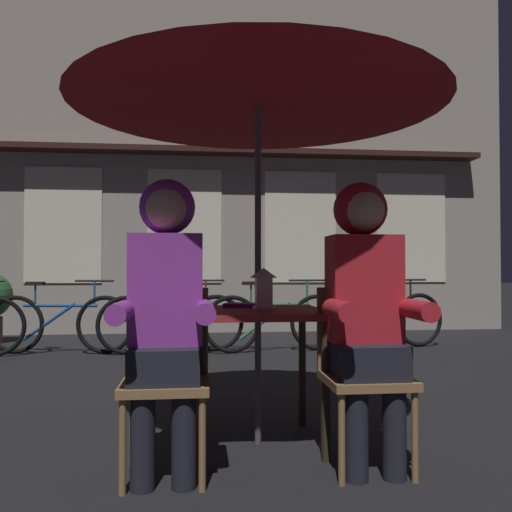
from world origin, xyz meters
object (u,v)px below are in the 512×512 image
object	(u,v)px
bicycle_fourth	(275,322)
lantern	(264,288)
bicycle_third	(172,322)
chair_right	(362,365)
patio_umbrella	(258,74)
bicycle_second	(60,323)
bicycle_fifth	(383,320)
person_left_hooded	(166,294)
person_right_hooded	(365,293)
cafe_table	(258,328)
book	(242,305)
chair_left	(166,369)

from	to	relation	value
bicycle_fourth	lantern	bearing A→B (deg)	-99.13
lantern	bicycle_third	xyz separation A→B (m)	(-0.67, 3.25, -0.51)
chair_right	bicycle_fourth	distance (m)	3.55
patio_umbrella	bicycle_second	world-z (taller)	patio_umbrella
lantern	bicycle_fifth	xyz separation A→B (m)	(1.84, 3.31, -0.51)
patio_umbrella	person_left_hooded	bearing A→B (deg)	-138.43
person_right_hooded	bicycle_fourth	xyz separation A→B (m)	(0.06, 3.61, -0.50)
chair_right	person_right_hooded	size ratio (longest dim) A/B	0.62
cafe_table	chair_right	distance (m)	0.62
bicycle_fifth	book	world-z (taller)	bicycle_fifth
lantern	bicycle_second	size ratio (longest dim) A/B	0.14
lantern	bicycle_third	world-z (taller)	lantern
lantern	person_left_hooded	bearing A→B (deg)	-141.45
cafe_table	lantern	xyz separation A→B (m)	(0.03, -0.02, 0.22)
bicycle_second	bicycle_fifth	xyz separation A→B (m)	(3.77, 0.00, 0.00)
patio_umbrella	bicycle_second	xyz separation A→B (m)	(-1.89, 3.29, -1.71)
person_right_hooded	bicycle_fifth	size ratio (longest dim) A/B	0.85
chair_right	bicycle_fifth	size ratio (longest dim) A/B	0.53
cafe_table	chair_right	world-z (taller)	chair_right
lantern	person_right_hooded	size ratio (longest dim) A/B	0.17
cafe_table	bicycle_fifth	distance (m)	3.80
person_right_hooded	cafe_table	bearing A→B (deg)	138.43
chair_right	bicycle_second	world-z (taller)	chair_right
bicycle_fourth	bicycle_fifth	xyz separation A→B (m)	(1.33, 0.11, 0.00)
chair_left	bicycle_second	bearing A→B (deg)	111.15
chair_left	chair_right	distance (m)	0.96
lantern	chair_right	world-z (taller)	lantern
bicycle_fifth	bicycle_second	bearing A→B (deg)	-179.96
book	bicycle_fourth	bearing A→B (deg)	96.89
bicycle_third	bicycle_second	bearing A→B (deg)	177.27
lantern	person_right_hooded	bearing A→B (deg)	-41.97
bicycle_fifth	chair_left	bearing A→B (deg)	-122.72
lantern	person_right_hooded	world-z (taller)	person_right_hooded
chair_right	cafe_table	bearing A→B (deg)	142.45
chair_left	chair_right	size ratio (longest dim) A/B	1.00
bicycle_second	chair_right	bearing A→B (deg)	-57.00
person_left_hooded	bicycle_fourth	size ratio (longest dim) A/B	0.84
person_right_hooded	chair_left	bearing A→B (deg)	176.61
chair_right	bicycle_third	distance (m)	3.77
bicycle_second	book	size ratio (longest dim) A/B	8.37
chair_left	bicycle_fourth	distance (m)	3.70
bicycle_second	bicycle_fourth	bearing A→B (deg)	-2.49
patio_umbrella	person_right_hooded	world-z (taller)	patio_umbrella
person_right_hooded	bicycle_second	bearing A→B (deg)	122.60
person_left_hooded	bicycle_fifth	distance (m)	4.43
chair_left	person_left_hooded	bearing A→B (deg)	-90.00
cafe_table	book	world-z (taller)	book
patio_umbrella	lantern	xyz separation A→B (m)	(0.03, -0.02, -1.20)
chair_right	book	world-z (taller)	chair_right
person_left_hooded	bicycle_fifth	size ratio (longest dim) A/B	0.85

